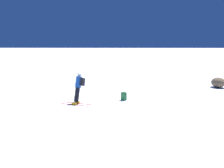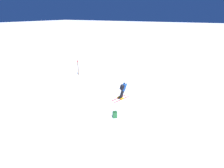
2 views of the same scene
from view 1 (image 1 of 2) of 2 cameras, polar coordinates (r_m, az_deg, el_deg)
ground_plane at (r=13.59m, az=-8.80°, el=-4.32°), size 300.00×300.00×0.00m
skier at (r=12.89m, az=-8.76°, el=-0.47°), size 1.26×1.83×1.85m
spare_backpack at (r=13.53m, az=3.09°, el=-3.21°), size 0.37×0.36×0.50m
exposed_boulder_0 at (r=19.33m, az=26.03°, el=0.37°), size 1.22×1.03×0.79m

